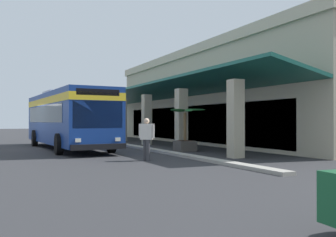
# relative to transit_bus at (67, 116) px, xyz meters

# --- Properties ---
(ground) EXTENTS (120.00, 120.00, 0.00)m
(ground) POSITION_rel_transit_bus_xyz_m (-0.70, 6.63, -1.85)
(ground) COLOR #2D2D30
(curb_strip) EXTENTS (30.18, 0.50, 0.12)m
(curb_strip) POSITION_rel_transit_bus_xyz_m (-1.68, 3.78, -1.79)
(curb_strip) COLOR #9E998E
(curb_strip) RESTS_ON ground
(plaza_building) EXTENTS (25.45, 13.44, 6.66)m
(plaza_building) POSITION_rel_transit_bus_xyz_m (-1.68, 13.39, 1.48)
(plaza_building) COLOR #B2A88E
(plaza_building) RESTS_ON ground
(transit_bus) EXTENTS (11.34, 3.23, 3.34)m
(transit_bus) POSITION_rel_transit_bus_xyz_m (0.00, 0.00, 0.00)
(transit_bus) COLOR navy
(transit_bus) RESTS_ON ground
(pedestrian) EXTENTS (0.54, 0.52, 1.68)m
(pedestrian) POSITION_rel_transit_bus_xyz_m (7.79, 1.67, -0.91)
(pedestrian) COLOR #38383D
(pedestrian) RESTS_ON ground
(potted_palm) EXTENTS (1.52, 2.03, 2.24)m
(potted_palm) POSITION_rel_transit_bus_xyz_m (4.25, 5.26, -1.33)
(potted_palm) COLOR #4C4742
(potted_palm) RESTS_ON ground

